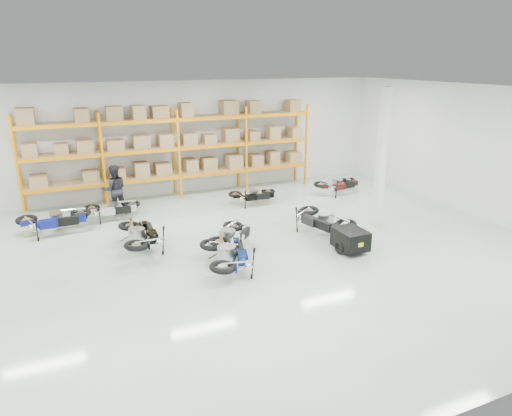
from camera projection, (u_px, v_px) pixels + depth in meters
name	position (u px, v px, depth m)	size (l,w,h in m)	color
room	(235.00, 179.00, 12.16)	(18.00, 18.00, 18.00)	#AFC3B3
pallet_rack	(176.00, 141.00, 17.77)	(11.28, 0.98, 3.62)	orange
structural_column	(381.00, 159.00, 14.57)	(0.25, 0.25, 4.50)	white
moto_blue_centre	(230.00, 250.00, 11.82)	(0.86, 1.94, 1.19)	#081953
moto_silver_left	(230.00, 233.00, 13.02)	(0.84, 1.88, 1.15)	silver
moto_black_far_left	(141.00, 231.00, 13.11)	(0.87, 1.95, 1.19)	black
moto_touring_right	(321.00, 216.00, 14.36)	(0.87, 1.97, 1.20)	black
trailer	(350.00, 239.00, 13.04)	(0.85, 1.60, 0.67)	black
moto_back_a	(54.00, 216.00, 14.40)	(0.86, 1.93, 1.18)	navy
moto_back_b	(112.00, 205.00, 15.70)	(0.72, 1.63, 1.00)	silver
moto_back_c	(253.00, 192.00, 17.30)	(0.70, 1.58, 0.97)	black
moto_back_d	(338.00, 181.00, 18.64)	(0.78, 1.75, 1.07)	#44110D
person_back	(115.00, 190.00, 16.17)	(0.86, 0.67, 1.78)	black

